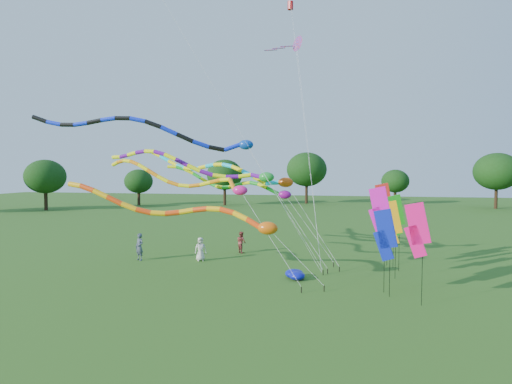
% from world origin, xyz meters
% --- Properties ---
extents(ground, '(160.00, 160.00, 0.00)m').
position_xyz_m(ground, '(0.00, 0.00, 0.00)').
color(ground, '#235516').
rests_on(ground, ground).
extents(tree_ring, '(113.16, 116.22, 9.64)m').
position_xyz_m(tree_ring, '(0.40, -0.71, 5.51)').
color(tree_ring, '#382314').
rests_on(tree_ring, ground).
extents(tube_kite_red, '(14.04, 1.31, 5.85)m').
position_xyz_m(tube_kite_red, '(-4.18, 1.87, 3.70)').
color(tube_kite_red, black).
rests_on(tube_kite_red, ground).
extents(tube_kite_orange, '(12.07, 3.92, 7.14)m').
position_xyz_m(tube_kite_orange, '(-4.84, 3.06, 5.44)').
color(tube_kite_orange, black).
rests_on(tube_kite_orange, ground).
extents(tube_kite_purple, '(14.84, 2.86, 7.90)m').
position_xyz_m(tube_kite_purple, '(-5.11, 6.24, 6.15)').
color(tube_kite_purple, black).
rests_on(tube_kite_purple, ground).
extents(tube_kite_blue, '(16.34, 2.53, 9.70)m').
position_xyz_m(tube_kite_blue, '(-6.41, 2.94, 8.04)').
color(tube_kite_blue, black).
rests_on(tube_kite_blue, ground).
extents(tube_kite_cyan, '(14.37, 6.15, 7.97)m').
position_xyz_m(tube_kite_cyan, '(-4.16, 8.58, 5.88)').
color(tube_kite_cyan, black).
rests_on(tube_kite_cyan, ground).
extents(tube_kite_green, '(12.24, 3.93, 6.85)m').
position_xyz_m(tube_kite_green, '(-3.41, 8.88, 4.94)').
color(tube_kite_green, black).
rests_on(tube_kite_green, ground).
extents(delta_kite_high_c, '(4.41, 7.00, 15.83)m').
position_xyz_m(delta_kite_high_c, '(0.35, 10.23, 14.67)').
color(delta_kite_high_c, black).
rests_on(delta_kite_high_c, ground).
extents(banner_pole_magenta_b, '(1.14, 0.40, 4.58)m').
position_xyz_m(banner_pole_magenta_b, '(6.83, 0.09, 3.32)').
color(banner_pole_magenta_b, black).
rests_on(banner_pole_magenta_b, ground).
extents(banner_pole_green, '(1.11, 0.50, 4.56)m').
position_xyz_m(banner_pole_green, '(6.65, 6.44, 3.30)').
color(banner_pole_green, black).
rests_on(banner_pole_green, ground).
extents(banner_pole_orange, '(1.16, 0.17, 4.32)m').
position_xyz_m(banner_pole_orange, '(6.22, 4.68, 3.06)').
color(banner_pole_orange, black).
rests_on(banner_pole_orange, ground).
extents(banner_pole_magenta_a, '(1.14, 0.40, 5.19)m').
position_xyz_m(banner_pole_magenta_a, '(5.39, 1.85, 3.93)').
color(banner_pole_magenta_a, black).
rests_on(banner_pole_magenta_a, ground).
extents(banner_pole_red, '(1.16, 0.17, 5.18)m').
position_xyz_m(banner_pole_red, '(6.08, 7.81, 3.91)').
color(banner_pole_red, black).
rests_on(banner_pole_red, ground).
extents(banner_pole_blue_a, '(1.11, 0.50, 4.17)m').
position_xyz_m(banner_pole_blue_a, '(5.58, 1.16, 2.91)').
color(banner_pole_blue_a, black).
rests_on(banner_pole_blue_a, ground).
extents(banner_pole_violet, '(1.16, 0.09, 4.41)m').
position_xyz_m(banner_pole_violet, '(6.40, 7.34, 3.15)').
color(banner_pole_violet, black).
rests_on(banner_pole_violet, ground).
extents(blue_nylon_heap, '(1.08, 1.30, 0.45)m').
position_xyz_m(blue_nylon_heap, '(0.96, 3.27, 0.21)').
color(blue_nylon_heap, '#0C14A7').
rests_on(blue_nylon_heap, ground).
extents(person_a, '(0.89, 0.77, 1.54)m').
position_xyz_m(person_a, '(-5.53, 6.89, 0.77)').
color(person_a, silver).
rests_on(person_a, ground).
extents(person_b, '(0.77, 0.66, 1.78)m').
position_xyz_m(person_b, '(-9.53, 6.22, 0.89)').
color(person_b, '#41495C').
rests_on(person_b, ground).
extents(person_c, '(0.94, 0.95, 1.54)m').
position_xyz_m(person_c, '(-3.54, 10.07, 0.77)').
color(person_c, brown).
rests_on(person_c, ground).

